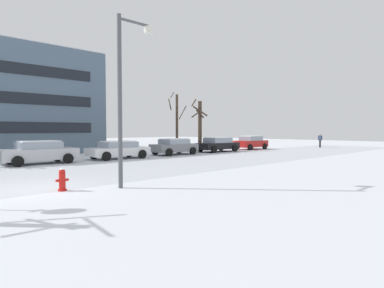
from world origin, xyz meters
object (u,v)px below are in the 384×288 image
Objects in this scene: parked_car_silver at (39,152)px; pedestrian_crossing at (320,139)px; parked_car_gray at (174,146)px; street_lamp at (126,85)px; parked_car_red at (251,142)px; parked_car_white at (118,149)px; parked_car_black at (218,144)px; fire_hydrant at (62,179)px.

parked_car_silver is 2.71× the size of pedestrian_crossing.
parked_car_silver is 1.11× the size of parked_car_gray.
street_lamp is 1.57× the size of parked_car_red.
parked_car_silver is at bearing 177.30° from parked_car_white.
pedestrian_crossing reaches higher than parked_car_white.
parked_car_gray is at bearing 43.10° from street_lamp.
parked_car_white is at bearing 179.98° from parked_car_black.
fire_hydrant is 20.98m from parked_car_black.
parked_car_black is at bearing -0.02° from parked_car_white.
fire_hydrant is at bearing -152.99° from parked_car_black.
street_lamp is at bearing -92.17° from parked_car_silver.
street_lamp is 24.66m from parked_car_red.
fire_hydrant is 0.20× the size of parked_car_gray.
parked_car_red is (16.27, 0.07, 0.07)m from parked_car_white.
parked_car_red is at bearing 21.71° from fire_hydrant.
parked_car_gray is at bearing -0.92° from parked_car_silver.
street_lamp reaches higher than parked_car_black.
street_lamp is at bearing -154.55° from parked_car_red.
parked_car_silver is at bearing 76.11° from fire_hydrant.
street_lamp is 15.71m from parked_car_gray.
parked_car_gray is 2.44× the size of pedestrian_crossing.
parked_car_silver is 30.80m from pedestrian_crossing.
street_lamp is 19.91m from parked_car_black.
parked_car_silver is 1.00× the size of parked_car_white.
street_lamp reaches higher than parked_car_gray.
parked_car_red is (5.42, 0.07, 0.03)m from parked_car_black.
parked_car_black is at bearing -179.23° from parked_car_red.
parked_car_silver is at bearing 179.08° from parked_car_black.
parked_car_silver reaches higher than parked_car_gray.
street_lamp is 1.56× the size of parked_car_gray.
pedestrian_crossing reaches higher than fire_hydrant.
fire_hydrant is 33.54m from pedestrian_crossing.
parked_car_white is at bearing -179.76° from parked_car_red.
parked_car_red reaches higher than parked_car_white.
parked_car_white is 5.42m from parked_car_gray.
parked_car_black is (18.69, 9.53, 0.32)m from fire_hydrant.
parked_car_white is at bearing -179.14° from parked_car_gray.
fire_hydrant is 25.95m from parked_car_red.
street_lamp is 1.40× the size of parked_car_white.
pedestrian_crossing is (14.30, -3.48, 0.24)m from parked_car_black.
parked_car_silver is at bearing 179.51° from parked_car_red.
fire_hydrant is 10.09m from parked_car_silver.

